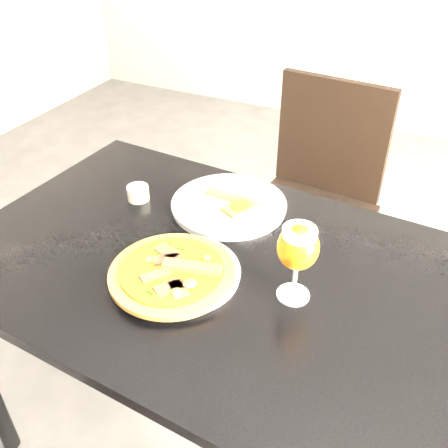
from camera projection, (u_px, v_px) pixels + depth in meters
The scene contains 9 objects.
dining_table at pixel (205, 286), 1.25m from camera, with size 1.25×0.87×0.75m.
chair_far at pixel (312, 201), 1.84m from camera, with size 0.47×0.47×0.93m.
plate_main at pixel (181, 273), 1.14m from camera, with size 0.27×0.27×0.01m, color white.
pizza at pixel (173, 272), 1.12m from camera, with size 0.29×0.29×0.03m.
plate_second at pixel (229, 205), 1.37m from camera, with size 0.31×0.31×0.02m, color white.
crust_scraps at pixel (235, 203), 1.36m from camera, with size 0.16×0.11×0.01m.
loose_crust at pixel (214, 226), 1.30m from camera, with size 0.10×0.02×0.01m, color #A05F26.
sauce_cup at pixel (138, 192), 1.40m from camera, with size 0.06×0.06×0.04m.
beer_glass at pixel (298, 248), 1.02m from camera, with size 0.09×0.09×0.18m.
Camera 1 is at (0.29, -0.47, 1.51)m, focal length 40.00 mm.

